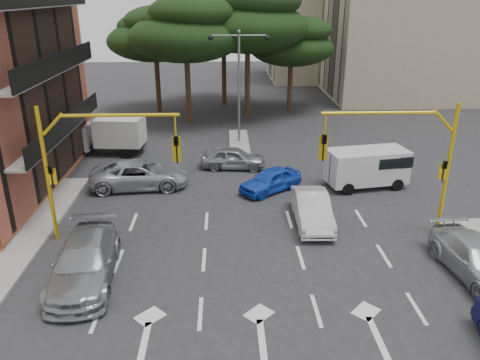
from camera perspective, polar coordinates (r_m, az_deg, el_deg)
The scene contains 20 objects.
ground at distance 19.58m, azimuth 1.53°, elevation -9.54°, with size 120.00×120.00×0.00m, color #28282B.
median_strip at distance 34.23m, azimuth -0.12°, elevation 4.65°, with size 1.40×6.00×0.15m, color gray.
apartment_beige_near at distance 53.06m, azimuth 22.66°, elevation 19.38°, with size 20.20×12.15×18.70m.
apartment_beige_far at distance 62.32m, azimuth 11.66°, elevation 19.73°, with size 16.20×12.15×16.70m.
pine_left_near at distance 38.83m, azimuth -6.57°, elevation 17.88°, with size 9.15×9.15×10.23m.
pine_center at distance 40.74m, azimuth 1.04°, elevation 19.17°, with size 9.98×9.98×11.16m.
pine_left_far at distance 43.16m, azimuth -10.29°, elevation 17.15°, with size 8.32×8.32×9.30m.
pine_right at distance 43.27m, azimuth 6.39°, elevation 16.44°, with size 7.49×7.49×8.37m.
pine_back at distance 45.71m, azimuth -1.96°, elevation 18.58°, with size 9.15×9.15×10.23m.
signal_mast_right at distance 21.25m, azimuth 19.96°, elevation 3.22°, with size 5.79×0.37×6.00m.
signal_mast_left at distance 20.51m, azimuth -18.08°, elevation 2.82°, with size 5.79×0.37×6.00m.
street_lamp_center at distance 33.05m, azimuth -0.12°, elevation 13.55°, with size 4.16×0.36×7.77m.
car_white_hatch at distance 22.33m, azimuth 8.77°, elevation -3.52°, with size 1.54×4.41×1.45m, color silver.
car_blue_compact at distance 25.74m, azimuth 3.74°, elevation -0.00°, with size 1.51×3.75×1.28m, color blue.
car_silver_wagon at distance 18.79m, azimuth -18.43°, elevation -9.44°, with size 2.22×5.45×1.58m, color gray.
car_silver_cross_a at distance 26.74m, azimuth -12.08°, elevation 0.66°, with size 2.49×5.40×1.50m, color #ABAEB4.
car_silver_cross_b at distance 29.06m, azimuth -0.84°, elevation 2.74°, with size 1.62×4.02×1.37m, color #929499.
car_silver_parked at distance 20.30m, azimuth 26.99°, elevation -8.65°, with size 1.98×4.86×1.41m, color #A5A8AD.
van_white at distance 27.08m, azimuth 15.17°, elevation 1.42°, with size 1.99×4.39×2.19m, color silver, non-canonical shape.
box_truck_a at distance 32.91m, azimuth -15.92°, elevation 5.25°, with size 2.16×5.13×2.52m, color silver, non-canonical shape.
Camera 1 is at (-1.12, -16.68, 10.19)m, focal length 35.00 mm.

